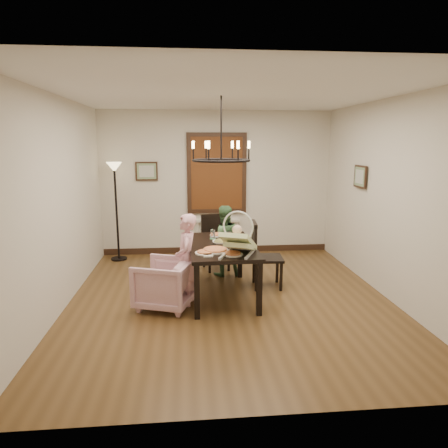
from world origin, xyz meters
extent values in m
cube|color=brown|center=(0.00, 0.00, 0.00)|extent=(4.50, 5.00, 0.01)
cube|color=white|center=(0.00, 0.00, 2.80)|extent=(4.50, 5.00, 0.01)
cube|color=beige|center=(0.00, 2.50, 1.40)|extent=(4.50, 0.01, 2.80)
cube|color=beige|center=(-2.25, 0.00, 1.40)|extent=(0.01, 5.00, 2.80)
cube|color=beige|center=(2.25, 0.00, 1.40)|extent=(0.01, 5.00, 2.80)
cube|color=black|center=(-0.11, 0.16, 0.74)|extent=(0.97, 1.66, 0.05)
cube|color=black|center=(-0.48, -0.60, 0.36)|extent=(0.07, 0.07, 0.71)
cube|color=black|center=(-0.53, 0.90, 0.36)|extent=(0.07, 0.07, 0.71)
cube|color=black|center=(0.32, -0.58, 0.36)|extent=(0.07, 0.07, 0.71)
cube|color=black|center=(0.27, 0.93, 0.36)|extent=(0.07, 0.07, 0.71)
imported|color=#E7B1CB|center=(-0.90, -0.18, 0.33)|extent=(0.91, 0.90, 0.66)
imported|color=#E29FAB|center=(-0.61, -0.10, 0.52)|extent=(0.27, 0.39, 1.04)
imported|color=#467243|center=(0.01, 1.08, 0.49)|extent=(0.51, 0.42, 0.98)
imported|color=white|center=(-0.12, 0.14, 0.80)|extent=(0.28, 0.28, 0.07)
cylinder|color=tan|center=(-0.22, -0.20, 0.78)|extent=(0.35, 0.35, 0.04)
cylinder|color=silver|center=(-0.02, 0.29, 0.83)|extent=(0.07, 0.07, 0.14)
cube|color=#582D11|center=(0.00, 2.46, 1.60)|extent=(1.00, 0.03, 1.40)
cube|color=black|center=(-1.35, 2.47, 1.65)|extent=(0.42, 0.03, 0.36)
cube|color=black|center=(2.21, 0.90, 1.65)|extent=(0.03, 0.42, 0.36)
torus|color=black|center=(-0.11, 0.16, 1.95)|extent=(0.80, 0.80, 0.04)
camera|label=1|loc=(-0.57, -5.33, 2.19)|focal=32.00mm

